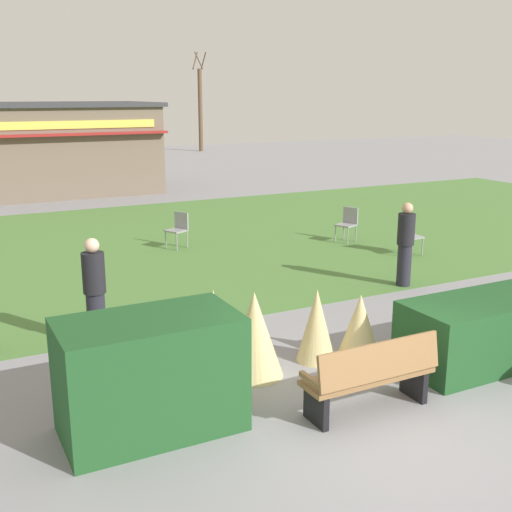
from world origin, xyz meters
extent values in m
plane|color=gray|center=(0.00, 0.00, 0.00)|extent=(80.00, 80.00, 0.00)
cube|color=#4C7A38|center=(0.00, 10.17, 0.00)|extent=(36.00, 12.00, 0.01)
cube|color=olive|center=(0.06, 0.56, 0.45)|extent=(1.70, 0.48, 0.06)
cube|color=olive|center=(0.06, 0.34, 0.73)|extent=(1.70, 0.13, 0.44)
cube|color=black|center=(-0.67, 0.56, 0.23)|extent=(0.08, 0.44, 0.45)
cube|color=black|center=(0.79, 0.56, 0.23)|extent=(0.08, 0.44, 0.45)
cube|color=olive|center=(-0.75, 0.56, 0.57)|extent=(0.06, 0.44, 0.06)
cube|color=olive|center=(0.87, 0.56, 0.57)|extent=(0.06, 0.44, 0.06)
cube|color=#1E4C23|center=(-2.41, 1.32, 0.68)|extent=(2.01, 1.10, 1.35)
cube|color=#1E4C23|center=(2.51, 0.94, 0.48)|extent=(2.68, 1.10, 0.96)
cone|color=#D1BC7F|center=(0.32, 2.11, 0.54)|extent=(0.57, 0.57, 1.08)
cone|color=#D1BC7F|center=(0.91, 1.88, 0.49)|extent=(0.65, 0.65, 0.98)
cone|color=#D1BC7F|center=(-1.28, 2.12, 0.65)|extent=(0.63, 0.63, 1.30)
cone|color=#D1BC7F|center=(-0.70, 2.08, 0.60)|extent=(0.79, 0.79, 1.20)
cube|color=#6B5B4C|center=(-0.10, 20.70, 1.64)|extent=(7.65, 4.92, 3.28)
cube|color=#333338|center=(-0.10, 20.70, 3.36)|extent=(7.95, 5.22, 0.16)
cube|color=maroon|center=(-0.10, 18.07, 2.36)|extent=(7.75, 0.36, 0.08)
cube|color=#D8CC4C|center=(-0.10, 18.23, 2.69)|extent=(6.89, 0.04, 0.28)
cube|color=gray|center=(5.10, 8.19, 0.45)|extent=(0.57, 0.57, 0.04)
cube|color=gray|center=(5.29, 8.26, 0.67)|extent=(0.19, 0.43, 0.44)
cylinder|color=gray|center=(4.86, 8.30, 0.23)|extent=(0.03, 0.03, 0.45)
cylinder|color=gray|center=(4.99, 7.94, 0.23)|extent=(0.03, 0.03, 0.45)
cylinder|color=gray|center=(5.21, 8.43, 0.23)|extent=(0.03, 0.03, 0.45)
cylinder|color=gray|center=(5.35, 8.08, 0.23)|extent=(0.03, 0.03, 0.45)
cube|color=gray|center=(5.68, 6.32, 0.45)|extent=(0.46, 0.46, 0.04)
cube|color=gray|center=(5.68, 6.52, 0.67)|extent=(0.44, 0.06, 0.44)
cylinder|color=gray|center=(5.48, 6.13, 0.23)|extent=(0.03, 0.03, 0.45)
cylinder|color=gray|center=(5.86, 6.12, 0.23)|extent=(0.03, 0.03, 0.45)
cylinder|color=gray|center=(5.49, 6.51, 0.23)|extent=(0.03, 0.03, 0.45)
cylinder|color=gray|center=(5.87, 6.50, 0.23)|extent=(0.03, 0.03, 0.45)
cube|color=gray|center=(0.94, 9.55, 0.45)|extent=(0.59, 0.59, 0.04)
cube|color=gray|center=(1.12, 9.64, 0.67)|extent=(0.23, 0.41, 0.44)
cylinder|color=gray|center=(0.69, 9.64, 0.23)|extent=(0.03, 0.03, 0.45)
cylinder|color=gray|center=(0.85, 9.30, 0.23)|extent=(0.03, 0.03, 0.45)
cylinder|color=gray|center=(1.03, 9.81, 0.23)|extent=(0.03, 0.03, 0.45)
cylinder|color=gray|center=(1.20, 9.47, 0.23)|extent=(0.03, 0.03, 0.45)
cylinder|color=#23232D|center=(-2.35, 4.12, 0.42)|extent=(0.28, 0.28, 0.85)
cylinder|color=black|center=(-2.35, 4.12, 1.16)|extent=(0.34, 0.34, 0.62)
sphere|color=beige|center=(-2.35, 4.12, 1.58)|extent=(0.22, 0.22, 0.22)
cylinder|color=#23232D|center=(3.89, 4.45, 0.42)|extent=(0.28, 0.28, 0.85)
cylinder|color=black|center=(3.89, 4.45, 1.16)|extent=(0.34, 0.34, 0.62)
sphere|color=tan|center=(3.89, 4.45, 1.58)|extent=(0.22, 0.22, 0.22)
cube|color=silver|center=(-0.41, 29.27, 0.55)|extent=(4.24, 1.89, 0.60)
cube|color=black|center=(-0.56, 29.27, 0.98)|extent=(2.34, 1.63, 0.44)
cylinder|color=black|center=(0.92, 30.16, 0.32)|extent=(0.64, 0.23, 0.64)
cylinder|color=black|center=(0.88, 28.32, 0.32)|extent=(0.64, 0.23, 0.64)
cylinder|color=brown|center=(12.17, 35.08, 2.67)|extent=(0.28, 0.28, 5.35)
cylinder|color=brown|center=(12.51, 35.18, 5.85)|extent=(0.25, 0.58, 1.12)
cylinder|color=brown|center=(12.00, 35.38, 5.85)|extent=(0.54, 0.36, 1.12)
cylinder|color=brown|center=(12.00, 34.77, 5.85)|extent=(0.54, 0.35, 1.12)
camera|label=1|loc=(-4.37, -5.09, 3.75)|focal=44.57mm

